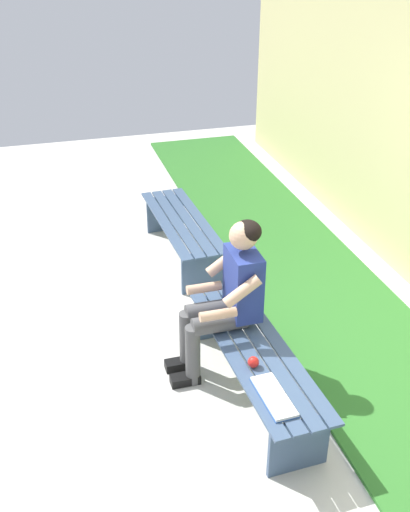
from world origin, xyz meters
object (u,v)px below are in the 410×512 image
at_px(bench_near, 254,358).
at_px(apple, 253,362).
at_px(bench_far, 182,229).
at_px(person_seated, 227,294).
at_px(book_open, 274,397).

height_order(bench_near, apple, apple).
relative_size(bench_far, apple, 20.43).
height_order(bench_far, apple, apple).
bearing_deg(bench_near, bench_far, -0.00).
distance_m(bench_near, person_seated, 0.49).
distance_m(person_seated, apple, 0.57).
height_order(apple, book_open, apple).
bearing_deg(person_seated, bench_near, -163.41).
distance_m(apple, book_open, 0.32).
bearing_deg(bench_far, person_seated, 176.79).
xyz_separation_m(bench_far, book_open, (-2.60, 0.06, 0.11)).
distance_m(bench_far, person_seated, 1.79).
xyz_separation_m(bench_near, book_open, (-0.52, 0.06, 0.11)).
bearing_deg(bench_far, apple, 177.95).
bearing_deg(apple, bench_far, -2.05).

